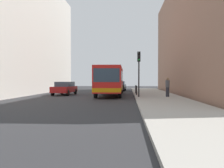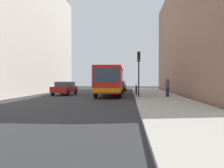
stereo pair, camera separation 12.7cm
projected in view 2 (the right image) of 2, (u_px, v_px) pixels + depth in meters
ground_plane at (102, 97)px, 24.02m from camera, size 80.00×80.00×0.00m
sidewalk at (157, 96)px, 23.63m from camera, size 4.40×40.00×0.15m
building_left at (11, 31)px, 28.69m from camera, size 7.00×32.00×15.13m
building_right at (207, 35)px, 27.06m from camera, size 7.00×32.00×13.56m
bus at (111, 80)px, 26.16m from camera, size 2.60×11.04×3.00m
car_beside_bus at (65, 88)px, 26.90m from camera, size 2.04×4.48×1.48m
car_behind_bus at (120, 86)px, 36.17m from camera, size 2.07×4.50×1.48m
traffic_light at (139, 65)px, 21.68m from camera, size 0.28×0.33×4.10m
bollard_near at (137, 90)px, 24.78m from camera, size 0.11×0.11×0.95m
bollard_mid at (136, 89)px, 27.15m from camera, size 0.11×0.11×0.95m
pedestrian_near_signal at (167, 87)px, 22.00m from camera, size 0.38×0.38×1.75m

